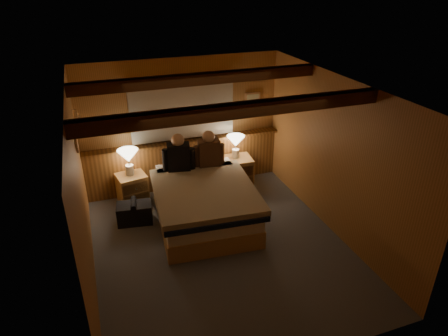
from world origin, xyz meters
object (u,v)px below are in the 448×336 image
bed (204,203)px  duffel_bag (135,213)px  nightstand_left (132,188)px  nightstand_right (237,172)px  person_right (209,151)px  lamp_left (128,157)px  lamp_right (236,142)px  person_left (178,155)px

bed → duffel_bag: (-1.07, 0.37, -0.18)m
bed → nightstand_left: (-1.00, 1.03, -0.09)m
nightstand_left → nightstand_right: (1.95, -0.07, 0.02)m
bed → person_right: bearing=70.2°
nightstand_left → duffel_bag: nightstand_left is taller
nightstand_right → bed: bearing=-130.5°
lamp_left → duffel_bag: (-0.06, -0.69, -0.68)m
bed → lamp_right: (0.92, 1.00, 0.53)m
duffel_bag → bed: bearing=-10.6°
nightstand_right → lamp_left: bearing=-178.8°
nightstand_left → bed: bearing=-56.0°
lamp_right → nightstand_right: bearing=-65.8°
bed → person_left: bearing=112.5°
bed → duffel_bag: bearing=165.8°
person_left → duffel_bag: person_left is taller
lamp_right → duffel_bag: bearing=-162.2°
nightstand_right → person_left: size_ratio=0.86×
nightstand_left → lamp_left: (-0.00, 0.03, 0.59)m
nightstand_right → person_left: person_left is taller
bed → nightstand_left: 1.44m
nightstand_left → duffel_bag: size_ratio=0.92×
person_left → duffel_bag: bearing=-148.4°
nightstand_left → person_left: size_ratio=0.82×
bed → lamp_left: lamp_left is taller
lamp_right → duffel_bag: (-1.99, -0.64, -0.70)m
lamp_left → person_left: size_ratio=0.69×
nightstand_right → person_left: bearing=-162.8°
nightstand_right → duffel_bag: size_ratio=0.97×
bed → lamp_left: size_ratio=4.49×
lamp_right → person_left: 1.19m
bed → person_left: (-0.22, 0.69, 0.58)m
bed → nightstand_left: bed is taller
nightstand_right → nightstand_left: bearing=-177.9°
person_right → duffel_bag: (-1.38, -0.32, -0.75)m
lamp_left → person_left: 0.87m
lamp_right → duffel_bag: 2.21m
person_left → person_right: person_left is taller
nightstand_right → lamp_right: size_ratio=1.34×
nightstand_left → duffel_bag: (-0.07, -0.66, -0.09)m
nightstand_left → person_right: size_ratio=0.84×
person_right → bed: bearing=-107.5°
bed → person_right: size_ratio=3.18×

